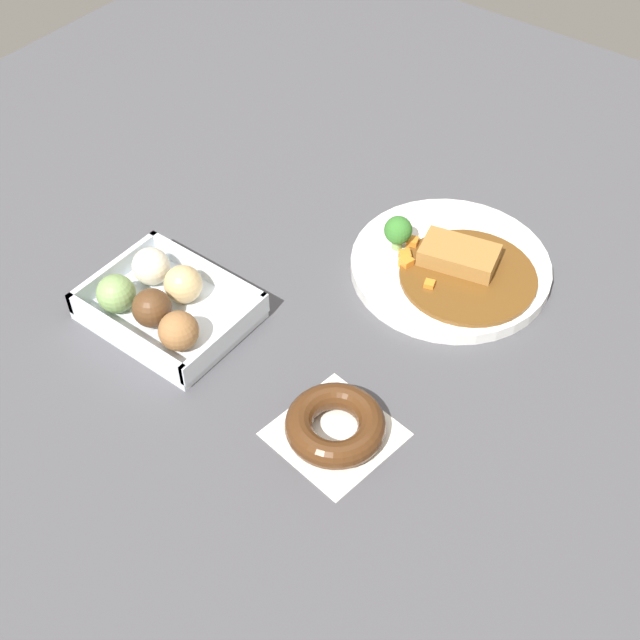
# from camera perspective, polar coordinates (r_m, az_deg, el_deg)

# --- Properties ---
(ground_plane) EXTENTS (1.60, 1.60, 0.00)m
(ground_plane) POSITION_cam_1_polar(r_m,az_deg,el_deg) (1.17, -0.30, 3.17)
(ground_plane) COLOR #4C4C51
(curry_plate) EXTENTS (0.27, 0.27, 0.07)m
(curry_plate) POSITION_cam_1_polar(r_m,az_deg,el_deg) (1.18, 8.68, 3.63)
(curry_plate) COLOR white
(curry_plate) RESTS_ON ground_plane
(donut_box) EXTENTS (0.20, 0.16, 0.06)m
(donut_box) POSITION_cam_1_polar(r_m,az_deg,el_deg) (1.11, -10.46, 1.13)
(donut_box) COLOR silver
(donut_box) RESTS_ON ground_plane
(chocolate_ring_donut) EXTENTS (0.15, 0.15, 0.03)m
(chocolate_ring_donut) POSITION_cam_1_polar(r_m,az_deg,el_deg) (0.98, 1.02, -7.03)
(chocolate_ring_donut) COLOR white
(chocolate_ring_donut) RESTS_ON ground_plane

